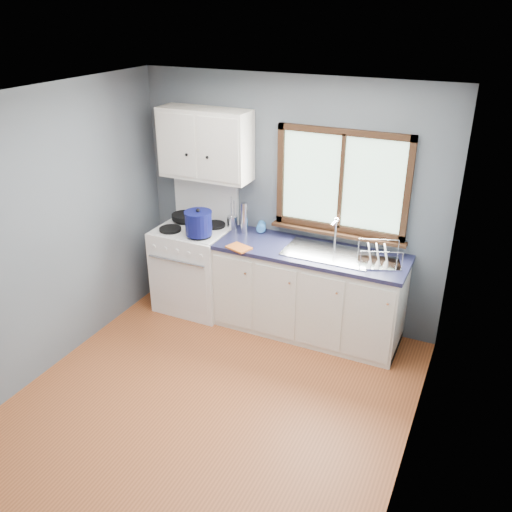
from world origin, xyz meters
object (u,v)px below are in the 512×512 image
at_px(sink, 328,259).
at_px(stockpot, 198,223).
at_px(utensil_crock, 232,222).
at_px(thermos, 244,218).
at_px(dish_rack, 378,259).
at_px(gas_range, 195,265).
at_px(base_cabinets, 308,296).
at_px(skillet, 185,216).

xyz_separation_m(sink, stockpot, (-1.31, -0.19, 0.22)).
relative_size(utensil_crock, thermos, 1.06).
bearing_deg(sink, dish_rack, -2.40).
bearing_deg(sink, gas_range, -179.29).
height_order(utensil_crock, thermos, utensil_crock).
distance_m(base_cabinets, thermos, 1.03).
height_order(gas_range, utensil_crock, gas_range).
height_order(stockpot, thermos, thermos).
distance_m(base_cabinets, stockpot, 1.33).
bearing_deg(thermos, stockpot, -138.50).
height_order(stockpot, utensil_crock, utensil_crock).
bearing_deg(gas_range, thermos, 15.17).
bearing_deg(dish_rack, base_cabinets, 159.63).
bearing_deg(thermos, gas_range, -164.83).
bearing_deg(utensil_crock, gas_range, -151.55).
distance_m(utensil_crock, dish_rack, 1.61).
bearing_deg(stockpot, sink, 8.23).
xyz_separation_m(gas_range, dish_rack, (1.97, -0.00, 0.48)).
bearing_deg(stockpot, thermos, 41.50).
xyz_separation_m(stockpot, utensil_crock, (0.19, 0.37, -0.09)).
height_order(gas_range, base_cabinets, gas_range).
bearing_deg(utensil_crock, sink, -9.11).
relative_size(skillet, stockpot, 1.17).
bearing_deg(skillet, sink, 11.20).
height_order(sink, utensil_crock, utensil_crock).
relative_size(gas_range, sink, 1.62).
bearing_deg(stockpot, gas_range, 135.64).
bearing_deg(utensil_crock, skillet, -172.62).
distance_m(sink, skillet, 1.67).
xyz_separation_m(base_cabinets, sink, (0.18, -0.00, 0.45)).
bearing_deg(thermos, base_cabinets, -9.20).
distance_m(stockpot, utensil_crock, 0.43).
distance_m(sink, thermos, 0.99).
relative_size(skillet, thermos, 1.34).
relative_size(base_cabinets, utensil_crock, 5.36).
distance_m(base_cabinets, sink, 0.48).
relative_size(base_cabinets, skillet, 4.26).
xyz_separation_m(sink, dish_rack, (0.48, -0.02, 0.11)).
relative_size(gas_range, base_cabinets, 0.74).
xyz_separation_m(gas_range, utensil_crock, (0.37, 0.20, 0.50)).
relative_size(base_cabinets, sink, 2.20).
height_order(base_cabinets, sink, sink).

